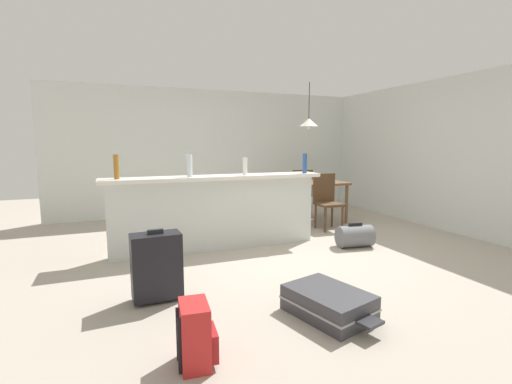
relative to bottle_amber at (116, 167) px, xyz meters
The scene contains 17 objects.
ground_plane 2.39m from the bottle_amber, 12.11° to the right, with size 13.00×13.00×0.05m, color #ADA393.
wall_back 3.31m from the bottle_amber, 52.21° to the left, with size 6.60×0.10×2.50m, color silver.
wall_right 5.08m from the bottle_amber, ahead, with size 0.10×6.00×2.50m, color silver.
partition_half_wall 1.42m from the bottle_amber, ahead, with size 2.80×0.20×0.96m, color silver.
bar_countertop 1.26m from the bottle_amber, ahead, with size 2.96×0.40×0.05m, color white.
bottle_amber is the anchor object (origin of this frame).
bottle_clear 0.88m from the bottle_amber, ahead, with size 0.07×0.07×0.29m, color silver.
bottle_white 1.64m from the bottle_amber, ahead, with size 0.06×0.06×0.24m, color silver.
bottle_blue 2.54m from the bottle_amber, ahead, with size 0.07×0.07×0.29m, color #284C89.
dining_table 3.52m from the bottle_amber, 16.74° to the left, with size 1.10×0.80×0.74m.
dining_chair_near_partition 3.37m from the bottle_amber, ahead, with size 0.42×0.42×0.93m.
dining_chair_far_side 3.73m from the bottle_amber, 24.13° to the left, with size 0.46×0.46×0.93m.
pendant_lamp 3.47m from the bottle_amber, 17.87° to the left, with size 0.34×0.34×0.81m.
suitcase_flat_charcoal 2.92m from the bottle_amber, 54.35° to the right, with size 0.66×0.88×0.22m.
backpack_red 2.68m from the bottle_amber, 80.56° to the right, with size 0.27×0.30×0.42m.
suitcase_upright_black 1.63m from the bottle_amber, 78.16° to the right, with size 0.45×0.26×0.67m.
duffel_bag_grey 3.27m from the bottle_amber, 11.46° to the right, with size 0.52×0.37×0.34m.
Camera 1 is at (-2.06, -4.20, 1.44)m, focal length 25.19 mm.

